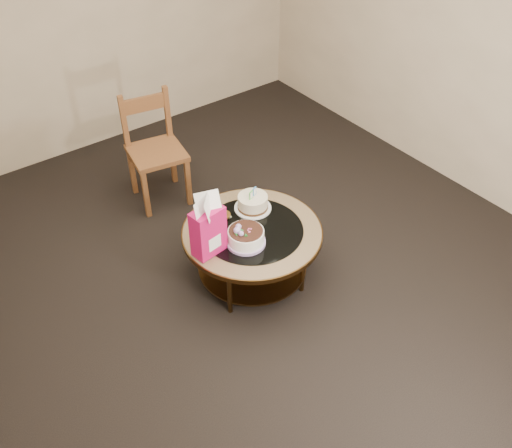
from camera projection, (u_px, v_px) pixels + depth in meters
ground at (252, 275)px, 4.39m from camera, size 5.00×5.00×0.00m
room_walls at (251, 92)px, 3.40m from camera, size 4.52×5.02×2.61m
coffee_table at (252, 238)px, 4.14m from camera, size 1.02×1.02×0.46m
decorated_cake at (246, 238)px, 3.95m from camera, size 0.28×0.28×0.16m
cream_cake at (253, 203)px, 4.24m from camera, size 0.28×0.28×0.18m
gift_bag at (208, 226)px, 3.77m from camera, size 0.24×0.19×0.46m
pillar_candle at (223, 213)px, 4.19m from camera, size 0.12×0.12×0.09m
dining_chair at (155, 149)px, 4.85m from camera, size 0.52×0.52×0.96m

